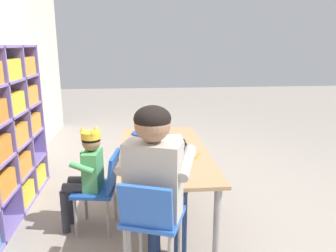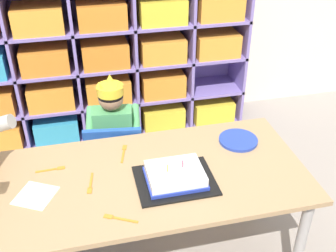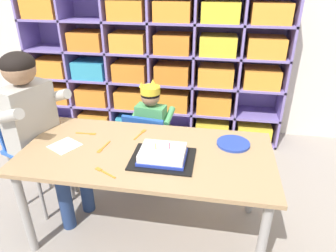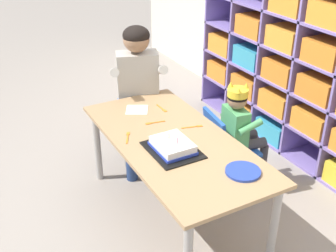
{
  "view_description": "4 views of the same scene",
  "coord_description": "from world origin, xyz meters",
  "px_view_note": "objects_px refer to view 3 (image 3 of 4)",
  "views": [
    {
      "loc": [
        -2.4,
        0.2,
        1.38
      ],
      "look_at": [
        0.08,
        -0.04,
        0.75
      ],
      "focal_mm": 35.06,
      "sensor_mm": 36.0,
      "label": 1
    },
    {
      "loc": [
        -0.24,
        -1.39,
        1.74
      ],
      "look_at": [
        0.1,
        0.04,
        0.8
      ],
      "focal_mm": 44.29,
      "sensor_mm": 36.0,
      "label": 2
    },
    {
      "loc": [
        0.36,
        -1.4,
        1.48
      ],
      "look_at": [
        0.12,
        0.03,
        0.74
      ],
      "focal_mm": 32.47,
      "sensor_mm": 36.0,
      "label": 3
    },
    {
      "loc": [
        1.96,
        -1.1,
        1.89
      ],
      "look_at": [
        -0.01,
        -0.03,
        0.68
      ],
      "focal_mm": 46.1,
      "sensor_mm": 36.0,
      "label": 4
    }
  ],
  "objects_px": {
    "birthday_cake_on_tray": "(163,155)",
    "fork_at_table_front_edge": "(103,147)",
    "paper_plate_stack": "(233,144)",
    "fork_near_cake_tray": "(87,134)",
    "classroom_chair_blue": "(149,143)",
    "classroom_chair_adult_side": "(32,147)",
    "activity_table": "(147,161)",
    "child_with_crown": "(153,120)",
    "fork_beside_plate_stack": "(141,134)",
    "adult_helper_seated": "(37,119)",
    "fork_near_child_seat": "(104,172)"
  },
  "relations": [
    {
      "from": "classroom_chair_blue",
      "to": "child_with_crown",
      "type": "distance_m",
      "value": 0.18
    },
    {
      "from": "birthday_cake_on_tray",
      "to": "fork_near_cake_tray",
      "type": "xyz_separation_m",
      "value": [
        -0.51,
        0.2,
        -0.02
      ]
    },
    {
      "from": "classroom_chair_blue",
      "to": "fork_at_table_front_edge",
      "type": "height_order",
      "value": "classroom_chair_blue"
    },
    {
      "from": "classroom_chair_blue",
      "to": "paper_plate_stack",
      "type": "bearing_deg",
      "value": 159.38
    },
    {
      "from": "classroom_chair_adult_side",
      "to": "paper_plate_stack",
      "type": "xyz_separation_m",
      "value": [
        1.29,
        0.02,
        0.14
      ]
    },
    {
      "from": "adult_helper_seated",
      "to": "fork_near_child_seat",
      "type": "height_order",
      "value": "adult_helper_seated"
    },
    {
      "from": "child_with_crown",
      "to": "fork_at_table_front_edge",
      "type": "xyz_separation_m",
      "value": [
        -0.16,
        -0.58,
        0.09
      ]
    },
    {
      "from": "birthday_cake_on_tray",
      "to": "classroom_chair_adult_side",
      "type": "bearing_deg",
      "value": 167.55
    },
    {
      "from": "classroom_chair_blue",
      "to": "fork_beside_plate_stack",
      "type": "relative_size",
      "value": 4.42
    },
    {
      "from": "activity_table",
      "to": "fork_near_child_seat",
      "type": "height_order",
      "value": "fork_near_child_seat"
    },
    {
      "from": "adult_helper_seated",
      "to": "fork_near_child_seat",
      "type": "bearing_deg",
      "value": -101.48
    },
    {
      "from": "fork_near_cake_tray",
      "to": "fork_at_table_front_edge",
      "type": "relative_size",
      "value": 0.97
    },
    {
      "from": "paper_plate_stack",
      "to": "fork_near_child_seat",
      "type": "bearing_deg",
      "value": -148.91
    },
    {
      "from": "classroom_chair_blue",
      "to": "paper_plate_stack",
      "type": "relative_size",
      "value": 3.2
    },
    {
      "from": "child_with_crown",
      "to": "birthday_cake_on_tray",
      "type": "distance_m",
      "value": 0.68
    },
    {
      "from": "activity_table",
      "to": "birthday_cake_on_tray",
      "type": "distance_m",
      "value": 0.15
    },
    {
      "from": "paper_plate_stack",
      "to": "fork_near_child_seat",
      "type": "height_order",
      "value": "paper_plate_stack"
    },
    {
      "from": "classroom_chair_blue",
      "to": "child_with_crown",
      "type": "bearing_deg",
      "value": -89.26
    },
    {
      "from": "birthday_cake_on_tray",
      "to": "fork_at_table_front_edge",
      "type": "relative_size",
      "value": 2.53
    },
    {
      "from": "activity_table",
      "to": "fork_near_child_seat",
      "type": "bearing_deg",
      "value": -125.09
    },
    {
      "from": "classroom_chair_adult_side",
      "to": "paper_plate_stack",
      "type": "bearing_deg",
      "value": -69.42
    },
    {
      "from": "adult_helper_seated",
      "to": "fork_beside_plate_stack",
      "type": "distance_m",
      "value": 0.64
    },
    {
      "from": "classroom_chair_blue",
      "to": "fork_near_child_seat",
      "type": "bearing_deg",
      "value": 93.03
    },
    {
      "from": "fork_at_table_front_edge",
      "to": "fork_near_child_seat",
      "type": "height_order",
      "value": "same"
    },
    {
      "from": "classroom_chair_adult_side",
      "to": "fork_beside_plate_stack",
      "type": "distance_m",
      "value": 0.74
    },
    {
      "from": "fork_beside_plate_stack",
      "to": "fork_at_table_front_edge",
      "type": "bearing_deg",
      "value": -26.22
    },
    {
      "from": "classroom_chair_blue",
      "to": "child_with_crown",
      "type": "relative_size",
      "value": 0.75
    },
    {
      "from": "fork_beside_plate_stack",
      "to": "fork_at_table_front_edge",
      "type": "relative_size",
      "value": 1.03
    },
    {
      "from": "activity_table",
      "to": "child_with_crown",
      "type": "bearing_deg",
      "value": 98.9
    },
    {
      "from": "activity_table",
      "to": "child_with_crown",
      "type": "distance_m",
      "value": 0.58
    },
    {
      "from": "adult_helper_seated",
      "to": "fork_near_cake_tray",
      "type": "height_order",
      "value": "adult_helper_seated"
    },
    {
      "from": "birthday_cake_on_tray",
      "to": "fork_beside_plate_stack",
      "type": "height_order",
      "value": "birthday_cake_on_tray"
    },
    {
      "from": "child_with_crown",
      "to": "adult_helper_seated",
      "type": "distance_m",
      "value": 0.8
    },
    {
      "from": "child_with_crown",
      "to": "fork_near_child_seat",
      "type": "height_order",
      "value": "child_with_crown"
    },
    {
      "from": "adult_helper_seated",
      "to": "fork_near_cake_tray",
      "type": "xyz_separation_m",
      "value": [
        0.3,
        0.04,
        -0.09
      ]
    },
    {
      "from": "activity_table",
      "to": "fork_near_cake_tray",
      "type": "xyz_separation_m",
      "value": [
        -0.41,
        0.14,
        0.07
      ]
    },
    {
      "from": "classroom_chair_blue",
      "to": "fork_beside_plate_stack",
      "type": "height_order",
      "value": "classroom_chair_blue"
    },
    {
      "from": "fork_near_cake_tray",
      "to": "fork_near_child_seat",
      "type": "xyz_separation_m",
      "value": [
        0.25,
        -0.37,
        0.0
      ]
    },
    {
      "from": "birthday_cake_on_tray",
      "to": "fork_near_cake_tray",
      "type": "bearing_deg",
      "value": 158.56
    },
    {
      "from": "classroom_chair_adult_side",
      "to": "adult_helper_seated",
      "type": "xyz_separation_m",
      "value": [
        0.1,
        -0.04,
        0.23
      ]
    },
    {
      "from": "classroom_chair_blue",
      "to": "fork_at_table_front_edge",
      "type": "bearing_deg",
      "value": 80.5
    },
    {
      "from": "child_with_crown",
      "to": "classroom_chair_adult_side",
      "type": "distance_m",
      "value": 0.84
    },
    {
      "from": "fork_near_cake_tray",
      "to": "classroom_chair_blue",
      "type": "bearing_deg",
      "value": -134.7
    },
    {
      "from": "adult_helper_seated",
      "to": "birthday_cake_on_tray",
      "type": "relative_size",
      "value": 3.21
    },
    {
      "from": "activity_table",
      "to": "fork_near_cake_tray",
      "type": "bearing_deg",
      "value": 161.59
    },
    {
      "from": "classroom_chair_blue",
      "to": "child_with_crown",
      "type": "height_order",
      "value": "child_with_crown"
    },
    {
      "from": "adult_helper_seated",
      "to": "child_with_crown",
      "type": "bearing_deg",
      "value": -32.66
    },
    {
      "from": "classroom_chair_blue",
      "to": "fork_near_cake_tray",
      "type": "distance_m",
      "value": 0.51
    },
    {
      "from": "adult_helper_seated",
      "to": "fork_beside_plate_stack",
      "type": "bearing_deg",
      "value": -62.06
    },
    {
      "from": "birthday_cake_on_tray",
      "to": "paper_plate_stack",
      "type": "relative_size",
      "value": 1.77
    }
  ]
}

